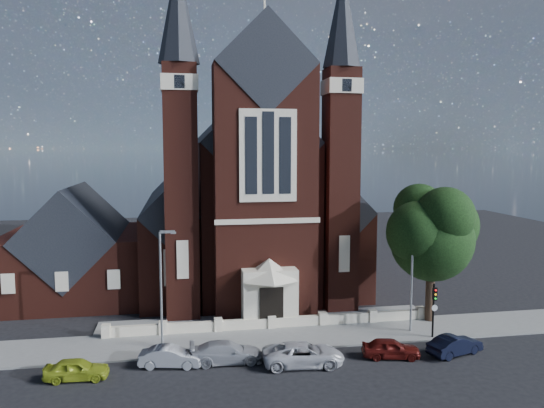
{
  "coord_description": "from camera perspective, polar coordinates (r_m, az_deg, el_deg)",
  "views": [
    {
      "loc": [
        -6.71,
        -31.63,
        13.52
      ],
      "look_at": [
        1.02,
        12.0,
        8.89
      ],
      "focal_mm": 35.0,
      "sensor_mm": 36.0,
      "label": 1
    }
  ],
  "objects": [
    {
      "name": "car_silver_b",
      "position": [
        34.98,
        -4.91,
        -15.6
      ],
      "size": [
        4.7,
        2.0,
        1.35
      ],
      "primitive_type": "imported",
      "rotation": [
        0.0,
        0.0,
        1.55
      ],
      "color": "#9D9EA4",
      "rests_on": "ground"
    },
    {
      "name": "car_white_suv",
      "position": [
        34.5,
        3.39,
        -15.83
      ],
      "size": [
        5.28,
        2.74,
        1.42
      ],
      "primitive_type": "imported",
      "rotation": [
        0.0,
        0.0,
        1.5
      ],
      "color": "silver",
      "rests_on": "ground"
    },
    {
      "name": "ground",
      "position": [
        49.01,
        -1.81,
        -10.05
      ],
      "size": [
        120.0,
        120.0,
        0.0
      ],
      "primitive_type": "plane",
      "color": "black",
      "rests_on": "ground"
    },
    {
      "name": "church",
      "position": [
        55.24,
        -3.02,
        0.42
      ],
      "size": [
        20.01,
        34.9,
        29.2
      ],
      "color": "#4A1C13",
      "rests_on": "ground"
    },
    {
      "name": "car_lime_van",
      "position": [
        34.54,
        -20.27,
        -16.33
      ],
      "size": [
        3.75,
        1.64,
        1.26
      ],
      "primitive_type": "imported",
      "rotation": [
        0.0,
        0.0,
        1.53
      ],
      "color": "#98AA22",
      "rests_on": "ground"
    },
    {
      "name": "car_dark_red",
      "position": [
        36.42,
        12.66,
        -14.9
      ],
      "size": [
        3.96,
        2.25,
        1.27
      ],
      "primitive_type": "imported",
      "rotation": [
        0.0,
        0.0,
        1.36
      ],
      "color": "#51110D",
      "rests_on": "ground"
    },
    {
      "name": "street_lamp_right",
      "position": [
        40.38,
        14.93,
        -7.0
      ],
      "size": [
        1.16,
        0.22,
        8.09
      ],
      "color": "gray",
      "rests_on": "ground"
    },
    {
      "name": "street_lamp_left",
      "position": [
        36.75,
        -11.73,
        -8.21
      ],
      "size": [
        1.16,
        0.22,
        8.09
      ],
      "color": "gray",
      "rests_on": "ground"
    },
    {
      "name": "car_silver_a",
      "position": [
        34.86,
        -10.86,
        -15.83
      ],
      "size": [
        4.03,
        1.96,
        1.27
      ],
      "primitive_type": "imported",
      "rotation": [
        0.0,
        0.0,
        1.41
      ],
      "color": "#9B9DA2",
      "rests_on": "ground"
    },
    {
      "name": "street_tree",
      "position": [
        42.54,
        17.12,
        -3.17
      ],
      "size": [
        6.4,
        6.6,
        10.7
      ],
      "color": "black",
      "rests_on": "ground"
    },
    {
      "name": "forecourt_wall",
      "position": [
        41.0,
        -0.06,
        -13.28
      ],
      "size": [
        24.0,
        0.4,
        0.9
      ],
      "primitive_type": "cube",
      "color": "beige",
      "rests_on": "ground"
    },
    {
      "name": "forecourt_paving",
      "position": [
        42.87,
        -0.54,
        -12.41
      ],
      "size": [
        26.0,
        3.0,
        0.14
      ],
      "primitive_type": "cube",
      "color": "slate",
      "rests_on": "ground"
    },
    {
      "name": "traffic_signal",
      "position": [
        39.91,
        17.02,
        -10.2
      ],
      "size": [
        0.28,
        0.42,
        4.0
      ],
      "color": "black",
      "rests_on": "ground"
    },
    {
      "name": "pavement_strip",
      "position": [
        39.15,
        0.46,
        -14.23
      ],
      "size": [
        60.0,
        5.0,
        0.12
      ],
      "primitive_type": "cube",
      "color": "slate",
      "rests_on": "ground"
    },
    {
      "name": "parish_hall",
      "position": [
        51.38,
        -20.36,
        -5.08
      ],
      "size": [
        12.0,
        12.2,
        10.24
      ],
      "color": "#4A1C13",
      "rests_on": "ground"
    },
    {
      "name": "car_navy",
      "position": [
        38.04,
        19.07,
        -14.15
      ],
      "size": [
        4.16,
        2.54,
        1.29
      ],
      "primitive_type": "imported",
      "rotation": [
        0.0,
        0.0,
        1.89
      ],
      "color": "black",
      "rests_on": "ground"
    }
  ]
}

